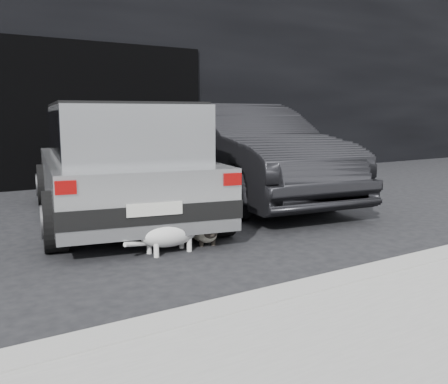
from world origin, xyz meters
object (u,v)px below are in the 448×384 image
cat_white (173,231)px  second_car (241,152)px  silver_hatchback (119,157)px  cat_siamese (204,232)px

cat_white → second_car: bearing=131.4°
silver_hatchback → second_car: (2.05, 0.35, -0.05)m
second_car → cat_siamese: 2.70m
second_car → cat_siamese: (-1.78, -1.94, -0.61)m
silver_hatchback → cat_siamese: (0.27, -1.59, -0.66)m
second_car → silver_hatchback: bearing=-163.1°
cat_white → cat_siamese: bearing=103.5°
silver_hatchback → cat_white: silver_hatchback is taller
silver_hatchback → second_car: 2.08m
second_car → cat_siamese: size_ratio=6.00×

